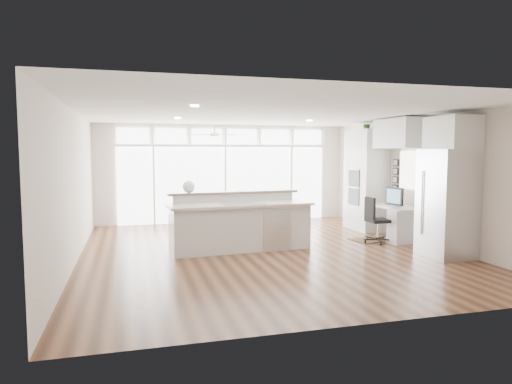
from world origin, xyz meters
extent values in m
cube|color=#3F2213|center=(0.00, 0.00, -0.01)|extent=(7.00, 8.00, 0.02)
cube|color=silver|center=(0.00, 0.00, 2.70)|extent=(7.00, 8.00, 0.02)
cube|color=beige|center=(0.00, 4.00, 1.35)|extent=(7.00, 0.04, 2.70)
cube|color=beige|center=(0.00, -4.00, 1.35)|extent=(7.00, 0.04, 2.70)
cube|color=beige|center=(-3.50, 0.00, 1.35)|extent=(0.04, 8.00, 2.70)
cube|color=beige|center=(3.50, 0.00, 1.35)|extent=(0.04, 8.00, 2.70)
cube|color=white|center=(0.00, 3.94, 1.05)|extent=(5.80, 0.06, 2.08)
cube|color=white|center=(0.00, 3.94, 2.38)|extent=(5.90, 0.06, 0.40)
cube|color=white|center=(3.46, 0.30, 1.55)|extent=(0.04, 0.85, 0.85)
cube|color=white|center=(-0.50, 2.80, 2.48)|extent=(1.16, 1.16, 0.32)
cube|color=white|center=(0.00, 0.20, 2.68)|extent=(3.40, 3.00, 0.02)
cube|color=silver|center=(3.17, 1.80, 1.25)|extent=(0.64, 1.20, 2.50)
cube|color=silver|center=(3.13, 0.30, 0.38)|extent=(0.72, 1.30, 0.76)
cube|color=silver|center=(3.17, 0.30, 2.35)|extent=(0.64, 1.30, 0.64)
cube|color=silver|center=(3.11, -1.35, 1.00)|extent=(0.76, 0.90, 2.00)
cube|color=silver|center=(3.17, -1.35, 2.30)|extent=(0.64, 0.90, 0.60)
cube|color=black|center=(3.46, 0.92, 1.40)|extent=(0.06, 0.22, 0.80)
cube|color=silver|center=(-0.45, 0.23, 0.57)|extent=(2.94, 1.28, 1.14)
cube|color=#322110|center=(2.56, 0.44, 0.01)|extent=(0.92, 0.74, 0.01)
cube|color=black|center=(2.58, 0.16, 0.49)|extent=(0.51, 0.47, 0.98)
sphere|color=white|center=(-1.43, 0.56, 1.26)|extent=(0.26, 0.26, 0.25)
cube|color=black|center=(3.05, 0.30, 0.98)|extent=(0.16, 0.54, 0.44)
cube|color=white|center=(2.88, 0.30, 0.77)|extent=(0.17, 0.35, 0.02)
imported|color=#2E5826|center=(3.17, 1.80, 2.62)|extent=(0.31, 0.34, 0.25)
camera|label=1|loc=(-2.55, -8.50, 1.95)|focal=32.00mm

